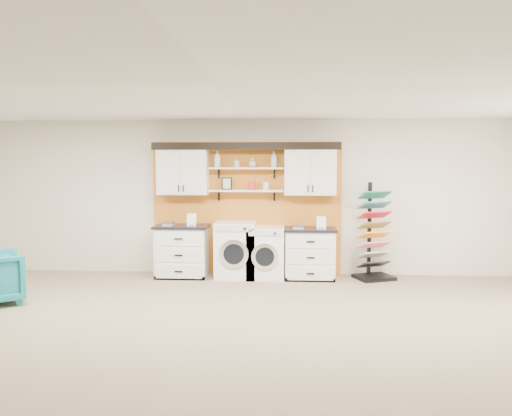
# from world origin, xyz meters

# --- Properties ---
(floor) EXTENTS (10.00, 10.00, 0.00)m
(floor) POSITION_xyz_m (0.00, 0.00, 0.00)
(floor) COLOR gray
(floor) RESTS_ON ground
(ceiling) EXTENTS (10.00, 10.00, 0.00)m
(ceiling) POSITION_xyz_m (0.00, 0.00, 2.80)
(ceiling) COLOR white
(ceiling) RESTS_ON wall_back
(wall_back) EXTENTS (10.00, 0.00, 10.00)m
(wall_back) POSITION_xyz_m (0.00, 4.00, 1.40)
(wall_back) COLOR beige
(wall_back) RESTS_ON floor
(accent_panel) EXTENTS (3.40, 0.07, 2.40)m
(accent_panel) POSITION_xyz_m (0.00, 3.96, 1.20)
(accent_panel) COLOR #C16F21
(accent_panel) RESTS_ON wall_back
(upper_cabinet_left) EXTENTS (0.90, 0.35, 0.84)m
(upper_cabinet_left) POSITION_xyz_m (-1.13, 3.79, 1.88)
(upper_cabinet_left) COLOR white
(upper_cabinet_left) RESTS_ON wall_back
(upper_cabinet_right) EXTENTS (0.90, 0.35, 0.84)m
(upper_cabinet_right) POSITION_xyz_m (1.13, 3.79, 1.88)
(upper_cabinet_right) COLOR white
(upper_cabinet_right) RESTS_ON wall_back
(shelf_lower) EXTENTS (1.32, 0.28, 0.03)m
(shelf_lower) POSITION_xyz_m (0.00, 3.80, 1.53)
(shelf_lower) COLOR white
(shelf_lower) RESTS_ON wall_back
(shelf_upper) EXTENTS (1.32, 0.28, 0.03)m
(shelf_upper) POSITION_xyz_m (0.00, 3.80, 1.93)
(shelf_upper) COLOR white
(shelf_upper) RESTS_ON wall_back
(crown_molding) EXTENTS (3.30, 0.41, 0.13)m
(crown_molding) POSITION_xyz_m (0.00, 3.81, 2.33)
(crown_molding) COLOR black
(crown_molding) RESTS_ON wall_back
(picture_frame) EXTENTS (0.18, 0.02, 0.22)m
(picture_frame) POSITION_xyz_m (-0.35, 3.85, 1.66)
(picture_frame) COLOR black
(picture_frame) RESTS_ON shelf_lower
(canister_red) EXTENTS (0.11, 0.11, 0.16)m
(canister_red) POSITION_xyz_m (0.10, 3.80, 1.62)
(canister_red) COLOR red
(canister_red) RESTS_ON shelf_lower
(canister_cream) EXTENTS (0.10, 0.10, 0.14)m
(canister_cream) POSITION_xyz_m (0.35, 3.80, 1.61)
(canister_cream) COLOR silver
(canister_cream) RESTS_ON shelf_lower
(base_cabinet_left) EXTENTS (0.94, 0.66, 0.92)m
(base_cabinet_left) POSITION_xyz_m (-1.13, 3.64, 0.46)
(base_cabinet_left) COLOR white
(base_cabinet_left) RESTS_ON floor
(base_cabinet_right) EXTENTS (0.91, 0.66, 0.89)m
(base_cabinet_right) POSITION_xyz_m (1.13, 3.64, 0.45)
(base_cabinet_right) COLOR white
(base_cabinet_right) RESTS_ON floor
(washer) EXTENTS (0.71, 0.71, 0.99)m
(washer) POSITION_xyz_m (-0.17, 3.64, 0.49)
(washer) COLOR white
(washer) RESTS_ON floor
(dryer) EXTENTS (0.65, 0.71, 0.91)m
(dryer) POSITION_xyz_m (0.36, 3.64, 0.45)
(dryer) COLOR white
(dryer) RESTS_ON floor
(sample_rack) EXTENTS (0.76, 0.70, 1.69)m
(sample_rack) POSITION_xyz_m (2.24, 3.67, 0.53)
(sample_rack) COLOR black
(sample_rack) RESTS_ON floor
(soap_bottle_a) EXTENTS (0.16, 0.16, 0.30)m
(soap_bottle_a) POSITION_xyz_m (-0.51, 3.80, 2.10)
(soap_bottle_a) COLOR silver
(soap_bottle_a) RESTS_ON shelf_upper
(soap_bottle_b) EXTENTS (0.10, 0.10, 0.17)m
(soap_bottle_b) POSITION_xyz_m (-0.17, 3.80, 2.03)
(soap_bottle_b) COLOR silver
(soap_bottle_b) RESTS_ON shelf_upper
(soap_bottle_c) EXTENTS (0.18, 0.18, 0.16)m
(soap_bottle_c) POSITION_xyz_m (0.12, 3.80, 2.03)
(soap_bottle_c) COLOR silver
(soap_bottle_c) RESTS_ON shelf_upper
(soap_bottle_d) EXTENTS (0.13, 0.13, 0.30)m
(soap_bottle_d) POSITION_xyz_m (0.49, 3.80, 2.09)
(soap_bottle_d) COLOR silver
(soap_bottle_d) RESTS_ON shelf_upper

